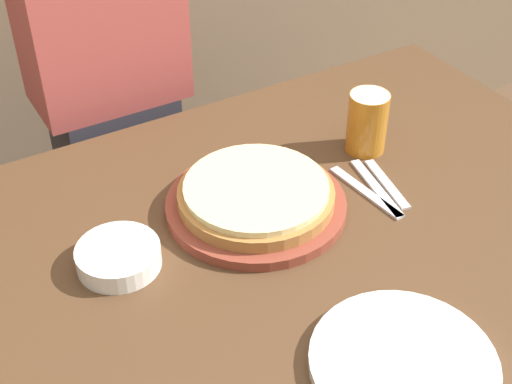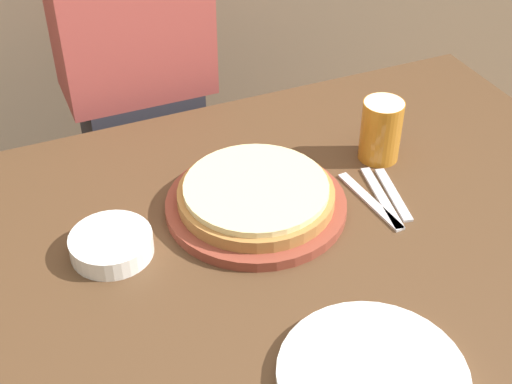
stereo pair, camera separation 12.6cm
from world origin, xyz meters
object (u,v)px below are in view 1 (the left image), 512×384
(side_bowl, at_px, (119,257))
(fork, at_px, (366,192))
(dinner_plate, at_px, (403,363))
(beer_glass, at_px, (367,120))
(dinner_knife, at_px, (376,188))
(spoon, at_px, (387,184))
(pizza_on_board, at_px, (256,198))
(diner_person, at_px, (113,113))

(side_bowl, xyz_separation_m, fork, (0.47, -0.05, -0.02))
(side_bowl, relative_size, fork, 0.75)
(dinner_plate, height_order, side_bowl, side_bowl)
(beer_glass, height_order, dinner_plate, beer_glass)
(dinner_knife, relative_size, spoon, 1.17)
(pizza_on_board, relative_size, diner_person, 0.25)
(dinner_plate, xyz_separation_m, diner_person, (-0.07, 0.96, -0.08))
(side_bowl, relative_size, diner_person, 0.11)
(fork, xyz_separation_m, diner_person, (-0.27, 0.61, -0.07))
(beer_glass, height_order, spoon, beer_glass)
(beer_glass, relative_size, dinner_plate, 0.47)
(side_bowl, bearing_deg, spoon, -5.70)
(dinner_knife, xyz_separation_m, spoon, (0.03, 0.00, 0.00))
(pizza_on_board, relative_size, spoon, 2.07)
(pizza_on_board, distance_m, beer_glass, 0.30)
(dinner_plate, distance_m, spoon, 0.43)
(dinner_plate, distance_m, side_bowl, 0.48)
(side_bowl, bearing_deg, dinner_knife, -5.99)
(spoon, bearing_deg, fork, -180.00)
(pizza_on_board, xyz_separation_m, beer_glass, (0.29, 0.06, 0.04))
(pizza_on_board, relative_size, fork, 1.76)
(pizza_on_board, bearing_deg, dinner_knife, -15.36)
(beer_glass, relative_size, spoon, 0.79)
(pizza_on_board, distance_m, spoon, 0.26)
(dinner_plate, relative_size, diner_person, 0.21)
(dinner_plate, bearing_deg, pizza_on_board, 90.06)
(dinner_knife, bearing_deg, spoon, 0.00)
(dinner_plate, height_order, dinner_knife, dinner_plate)
(beer_glass, xyz_separation_m, spoon, (-0.04, -0.12, -0.07))
(beer_glass, bearing_deg, diner_person, 125.84)
(pizza_on_board, bearing_deg, side_bowl, -177.79)
(spoon, bearing_deg, dinner_knife, 180.00)
(dinner_knife, xyz_separation_m, diner_person, (-0.29, 0.61, -0.07))
(pizza_on_board, relative_size, dinner_knife, 1.77)
(pizza_on_board, xyz_separation_m, side_bowl, (-0.27, -0.01, -0.01))
(pizza_on_board, relative_size, dinner_plate, 1.22)
(pizza_on_board, xyz_separation_m, dinner_knife, (0.23, -0.06, -0.02))
(beer_glass, distance_m, diner_person, 0.62)
(diner_person, bearing_deg, pizza_on_board, -82.91)
(pizza_on_board, xyz_separation_m, dinner_plate, (0.00, -0.41, -0.02))
(spoon, bearing_deg, pizza_on_board, 166.11)
(fork, xyz_separation_m, spoon, (0.05, 0.00, 0.00))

